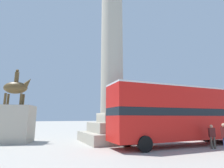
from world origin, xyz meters
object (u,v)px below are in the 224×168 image
at_px(street_lamp, 152,111).
at_px(pedestrian_by_plinth, 212,135).
at_px(equestrian_statue, 12,120).
at_px(bus_b, 179,113).
at_px(monument_column, 112,57).

bearing_deg(street_lamp, pedestrian_by_plinth, -70.59).
bearing_deg(equestrian_statue, bus_b, -13.97).
xyz_separation_m(monument_column, equestrian_statue, (-8.29, 2.69, -6.02)).
relative_size(equestrian_statue, pedestrian_by_plinth, 4.00).
xyz_separation_m(equestrian_statue, street_lamp, (11.50, -4.43, 0.77)).
bearing_deg(pedestrian_by_plinth, bus_b, 137.26).
distance_m(monument_column, bus_b, 8.02).
xyz_separation_m(monument_column, bus_b, (3.87, -4.40, -5.47)).
xyz_separation_m(bus_b, equestrian_statue, (-12.15, 7.10, -0.55)).
relative_size(monument_column, bus_b, 1.73).
bearing_deg(street_lamp, equestrian_statue, 158.94).
bearing_deg(pedestrian_by_plinth, monument_column, 147.97).
distance_m(equestrian_statue, street_lamp, 12.35).
relative_size(bus_b, equestrian_statue, 1.79).
bearing_deg(pedestrian_by_plinth, street_lamp, 129.96).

